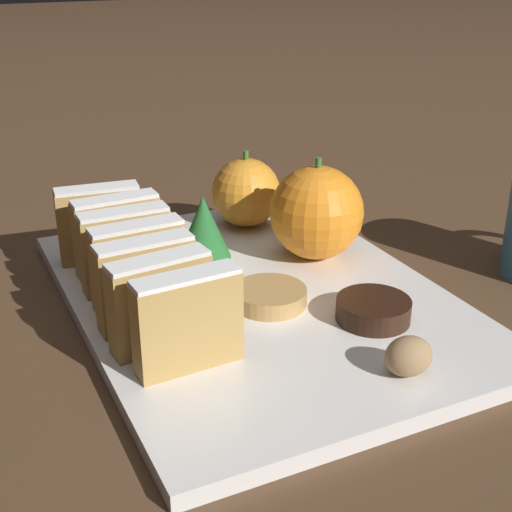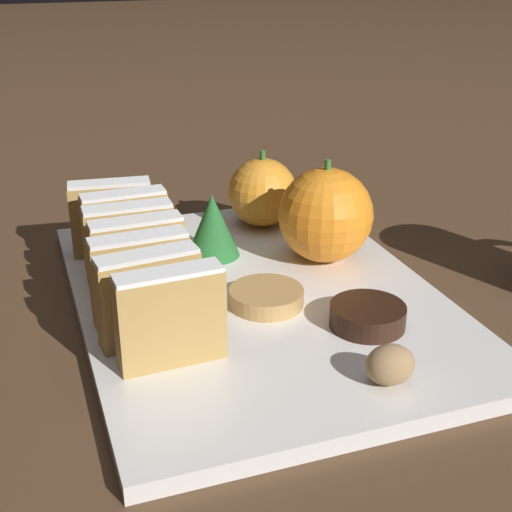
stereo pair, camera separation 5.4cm
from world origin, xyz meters
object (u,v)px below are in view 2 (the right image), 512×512
(orange_near, at_px, (326,215))
(orange_far, at_px, (263,192))
(walnut, at_px, (390,365))
(chocolate_cookie, at_px, (368,316))

(orange_near, bearing_deg, orange_far, 103.79)
(orange_far, height_order, walnut, orange_far)
(orange_far, height_order, chocolate_cookie, orange_far)
(walnut, xyz_separation_m, chocolate_cookie, (0.02, 0.07, -0.00))
(orange_near, xyz_separation_m, walnut, (-0.04, -0.18, -0.03))
(walnut, bearing_deg, orange_near, 77.94)
(orange_near, relative_size, orange_far, 1.20)
(orange_near, distance_m, orange_far, 0.10)
(orange_near, distance_m, walnut, 0.19)
(orange_far, relative_size, chocolate_cookie, 1.35)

